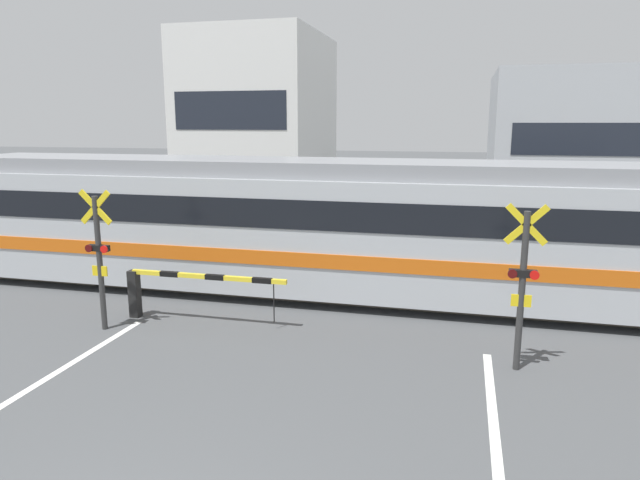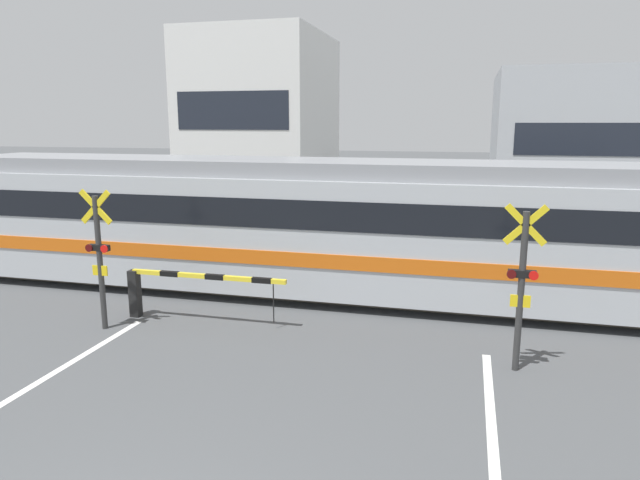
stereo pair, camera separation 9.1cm
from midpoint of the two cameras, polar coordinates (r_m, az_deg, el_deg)
The scene contains 10 objects.
rail_track_near at distance 13.15m, azimuth 0.41°, elevation -6.18°, with size 50.00×0.10×0.08m.
rail_track_far at distance 14.49m, azimuth 1.75°, elevation -4.49°, with size 50.00×0.10×0.08m.
commuter_train at distance 13.34m, azimuth 2.91°, elevation 1.52°, with size 20.35×2.74×3.22m.
crossing_barrier_near at distance 12.27m, azimuth -14.80°, elevation -4.43°, with size 3.48×0.20×1.05m.
crossing_barrier_far at distance 16.30m, azimuth 13.40°, elevation -0.41°, with size 3.48×0.20×1.05m.
crossing_signal_left at distance 11.98m, azimuth -21.43°, elevation -1.32°, with size 0.68×0.15×2.81m.
crossing_signal_right at distance 9.85m, azimuth 19.34°, elevation -3.86°, with size 0.68×0.15×2.81m.
pedestrian at distance 19.72m, azimuth 0.50°, elevation 2.76°, with size 0.38×0.23×1.75m.
building_left_of_street at distance 29.63m, azimuth -6.14°, elevation 11.81°, with size 6.26×7.74×8.35m.
building_right_of_street at distance 28.30m, azimuth 24.57°, elevation 8.72°, with size 7.79×7.74×6.25m.
Camera 1 is at (2.90, -3.19, 4.07)m, focal length 32.00 mm.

